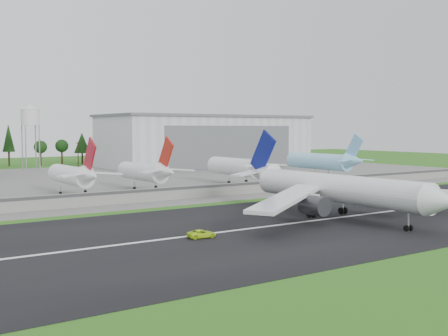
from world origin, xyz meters
TOP-DOWN VIEW (x-y plane):
  - ground at (0.00, 0.00)m, footprint 600.00×600.00m
  - runway at (0.00, 10.00)m, footprint 320.00×60.00m
  - runway_centerline at (0.00, 10.00)m, footprint 220.00×1.00m
  - apron at (0.00, 120.00)m, footprint 320.00×150.00m
  - blast_fence at (0.00, 54.99)m, footprint 240.00×0.61m
  - hangar_east at (75.00, 164.92)m, footprint 102.00×47.00m
  - water_tower at (-5.00, 185.00)m, footprint 8.40×8.40m
  - utility_poles at (0.00, 200.00)m, footprint 230.00×3.00m
  - treeline at (0.00, 215.00)m, footprint 320.00×16.00m
  - main_airliner at (9.69, 9.56)m, footprint 57.27×59.13m
  - ground_vehicle at (-24.83, 7.56)m, footprint 5.16×2.69m
  - parked_jet_red_a at (-22.71, 76.52)m, footprint 7.36×31.29m
  - parked_jet_red_b at (-0.83, 76.52)m, footprint 7.36×31.29m
  - parked_jet_navy at (32.85, 76.57)m, footprint 7.36×31.29m
  - parked_jet_skyblue at (75.71, 81.59)m, footprint 7.36×37.29m

SIDE VIEW (x-z plane):
  - ground at x=0.00m, z-range 0.00..0.00m
  - utility_poles at x=0.00m, z-range -6.00..6.00m
  - treeline at x=0.00m, z-range -11.00..11.00m
  - runway at x=0.00m, z-range 0.00..0.10m
  - apron at x=0.00m, z-range 0.00..0.10m
  - runway_centerline at x=0.00m, z-range 0.10..0.12m
  - ground_vehicle at x=-24.83m, z-range 0.10..1.49m
  - blast_fence at x=0.00m, z-range 0.06..3.56m
  - main_airliner at x=9.69m, z-range -4.19..13.98m
  - parked_jet_red_a at x=-22.71m, z-range -2.28..14.12m
  - parked_jet_red_b at x=-0.83m, z-range -2.28..14.15m
  - parked_jet_navy at x=32.85m, z-range -2.14..14.59m
  - parked_jet_skyblue at x=75.71m, z-range -2.12..14.76m
  - hangar_east at x=75.00m, z-range 0.03..25.23m
  - water_tower at x=-5.00m, z-range 9.85..39.25m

